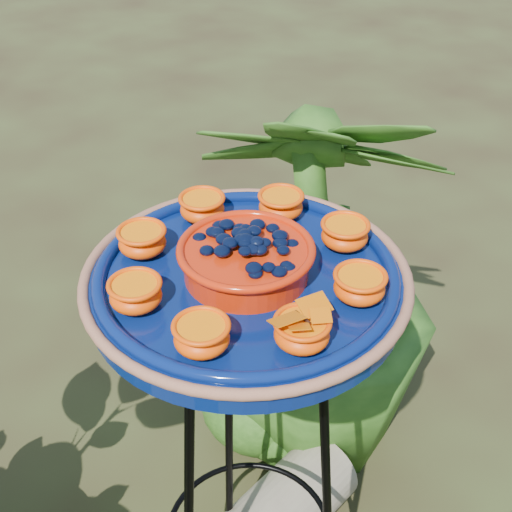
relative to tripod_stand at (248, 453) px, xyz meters
name	(u,v)px	position (x,y,z in m)	size (l,w,h in m)	color
tripod_stand	(248,453)	(0.00, 0.00, 0.00)	(0.47, 0.47, 0.99)	black
feeder_dish	(246,276)	(0.00, 0.00, 0.44)	(0.65, 0.65, 0.12)	#06174F
shrub_back_right	(322,282)	(0.51, 0.36, -0.05)	(0.62, 0.62, 1.11)	#234913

